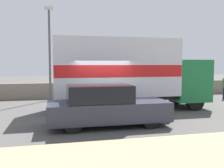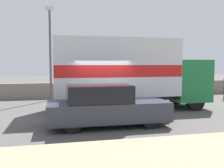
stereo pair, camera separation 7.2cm
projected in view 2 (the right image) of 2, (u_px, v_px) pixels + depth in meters
ground_plane at (107, 120)px, 10.43m from camera, size 80.00×80.00×0.00m
stone_wall_backdrop at (86, 90)px, 17.69m from camera, size 60.00×0.35×1.06m
street_lamp at (50, 46)px, 15.98m from camera, size 0.56×0.28×6.01m
box_truck at (126, 71)px, 12.73m from camera, size 7.89×2.61×3.58m
car_hatchback at (105, 106)px, 9.44m from camera, size 4.52×1.80×1.58m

